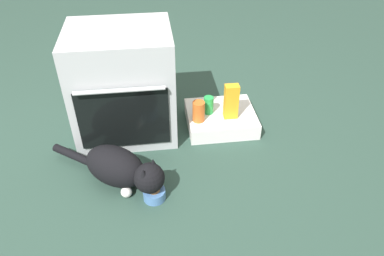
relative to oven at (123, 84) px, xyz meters
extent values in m
plane|color=#284238|center=(-0.02, -0.47, -0.35)|extent=(8.00, 8.00, 0.00)
cube|color=#B7BABF|center=(0.00, 0.00, 0.00)|extent=(0.63, 0.52, 0.71)
cube|color=black|center=(0.00, -0.26, -0.09)|extent=(0.53, 0.01, 0.39)
cylinder|color=silver|center=(0.00, -0.29, 0.13)|extent=(0.50, 0.02, 0.02)
cube|color=white|center=(0.63, -0.04, -0.30)|extent=(0.46, 0.40, 0.11)
cylinder|color=#4C7AB7|center=(0.15, -0.66, -0.32)|extent=(0.12, 0.12, 0.06)
sphere|color=brown|center=(0.15, -0.66, -0.30)|extent=(0.07, 0.07, 0.07)
ellipsoid|color=black|center=(-0.06, -0.51, -0.23)|extent=(0.43, 0.40, 0.22)
sphere|color=black|center=(0.13, -0.64, -0.21)|extent=(0.17, 0.17, 0.17)
cone|color=black|center=(0.15, -0.61, -0.15)|extent=(0.06, 0.06, 0.07)
cone|color=black|center=(0.10, -0.68, -0.15)|extent=(0.06, 0.06, 0.07)
cylinder|color=black|center=(-0.31, -0.33, -0.28)|extent=(0.28, 0.22, 0.05)
sphere|color=silver|center=(0.07, -0.52, -0.32)|extent=(0.06, 0.06, 0.06)
sphere|color=silver|center=(-0.01, -0.62, -0.32)|extent=(0.06, 0.06, 0.06)
cylinder|color=green|center=(0.55, -0.03, -0.19)|extent=(0.07, 0.07, 0.12)
cylinder|color=#D16023|center=(0.47, -0.11, -0.18)|extent=(0.08, 0.08, 0.14)
cube|color=orange|center=(0.68, -0.10, -0.13)|extent=(0.09, 0.06, 0.24)
camera|label=1|loc=(0.18, -2.06, 1.18)|focal=34.40mm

